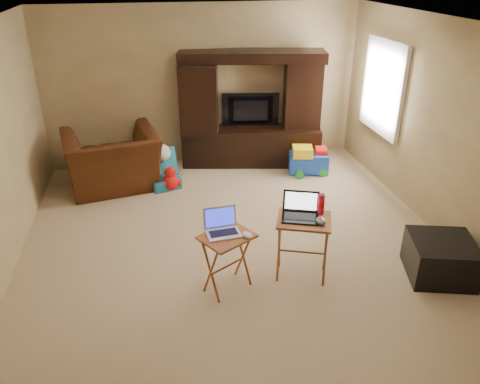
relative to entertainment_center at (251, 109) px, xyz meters
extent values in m
plane|color=#CBB38C|center=(-0.71, -2.44, -0.91)|extent=(5.50, 5.50, 0.00)
plane|color=silver|center=(-0.71, -2.44, 1.59)|extent=(5.50, 5.50, 0.00)
plane|color=tan|center=(-0.71, 0.31, 0.34)|extent=(5.00, 0.00, 5.00)
plane|color=tan|center=(-0.71, -5.19, 0.34)|extent=(5.00, 0.00, 5.00)
plane|color=tan|center=(1.79, -2.44, 0.34)|extent=(0.00, 5.50, 5.50)
plane|color=white|center=(1.77, -0.89, 0.49)|extent=(0.00, 1.20, 1.20)
cube|color=white|center=(1.75, -0.89, 0.49)|extent=(0.06, 1.14, 1.34)
cube|color=black|center=(0.00, 0.00, 0.00)|extent=(2.30, 0.98, 1.83)
imported|color=black|center=(0.00, 0.05, -0.04)|extent=(0.93, 0.27, 0.53)
imported|color=#4C2210|center=(-2.19, -0.52, -0.49)|extent=(1.48, 1.35, 0.84)
cube|color=black|center=(1.31, -3.45, -0.70)|extent=(0.81, 0.81, 0.42)
cube|color=#AB5929|center=(-0.96, -3.23, -0.60)|extent=(0.62, 0.58, 0.63)
cube|color=brown|center=(-0.16, -3.18, -0.56)|extent=(0.66, 0.60, 0.70)
cube|color=silver|center=(-0.99, -3.20, -0.16)|extent=(0.35, 0.30, 0.24)
cube|color=black|center=(-0.20, -3.16, -0.09)|extent=(0.45, 0.40, 0.24)
ellipsoid|color=white|center=(-0.77, -3.30, -0.25)|extent=(0.13, 0.15, 0.05)
ellipsoid|color=#3F3F44|center=(-0.03, -3.30, -0.18)|extent=(0.11, 0.15, 0.06)
cylinder|color=red|center=(0.04, -3.10, -0.10)|extent=(0.07, 0.07, 0.22)
camera|label=1|loc=(-1.60, -7.09, 2.14)|focal=35.00mm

